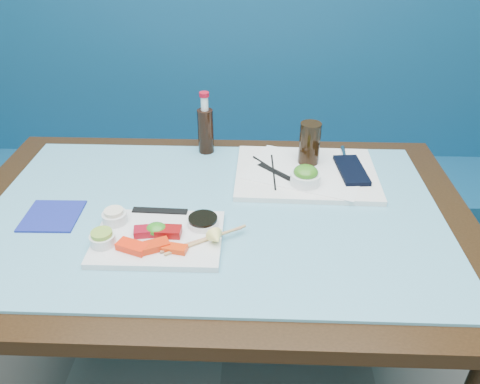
{
  "coord_description": "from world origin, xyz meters",
  "views": [
    {
      "loc": [
        0.11,
        0.41,
        1.47
      ],
      "look_at": [
        0.07,
        1.48,
        0.8
      ],
      "focal_mm": 35.0,
      "sensor_mm": 36.0,
      "label": 1
    }
  ],
  "objects_px": {
    "sashimi_plate": "(159,238)",
    "blue_napkin": "(52,216)",
    "serving_tray": "(306,173)",
    "dining_table": "(215,237)",
    "seaweed_bowl": "(305,179)",
    "booth_bench": "(232,176)",
    "cola_bottle_body": "(206,131)",
    "cola_glass": "(310,143)"
  },
  "relations": [
    {
      "from": "serving_tray",
      "to": "blue_napkin",
      "type": "relative_size",
      "value": 2.95
    },
    {
      "from": "dining_table",
      "to": "seaweed_bowl",
      "type": "distance_m",
      "value": 0.31
    },
    {
      "from": "serving_tray",
      "to": "dining_table",
      "type": "bearing_deg",
      "value": -142.29
    },
    {
      "from": "serving_tray",
      "to": "blue_napkin",
      "type": "bearing_deg",
      "value": -159.44
    },
    {
      "from": "booth_bench",
      "to": "blue_napkin",
      "type": "distance_m",
      "value": 1.06
    },
    {
      "from": "booth_bench",
      "to": "sashimi_plate",
      "type": "height_order",
      "value": "booth_bench"
    },
    {
      "from": "booth_bench",
      "to": "serving_tray",
      "type": "relative_size",
      "value": 7.14
    },
    {
      "from": "blue_napkin",
      "to": "dining_table",
      "type": "bearing_deg",
      "value": 6.29
    },
    {
      "from": "booth_bench",
      "to": "cola_glass",
      "type": "bearing_deg",
      "value": -65.12
    },
    {
      "from": "seaweed_bowl",
      "to": "cola_bottle_body",
      "type": "height_order",
      "value": "cola_bottle_body"
    },
    {
      "from": "cola_glass",
      "to": "seaweed_bowl",
      "type": "bearing_deg",
      "value": -98.75
    },
    {
      "from": "sashimi_plate",
      "to": "blue_napkin",
      "type": "distance_m",
      "value": 0.31
    },
    {
      "from": "seaweed_bowl",
      "to": "cola_glass",
      "type": "bearing_deg",
      "value": 81.25
    },
    {
      "from": "booth_bench",
      "to": "dining_table",
      "type": "relative_size",
      "value": 2.14
    },
    {
      "from": "seaweed_bowl",
      "to": "sashimi_plate",
      "type": "bearing_deg",
      "value": -145.52
    },
    {
      "from": "sashimi_plate",
      "to": "cola_glass",
      "type": "distance_m",
      "value": 0.56
    },
    {
      "from": "blue_napkin",
      "to": "seaweed_bowl",
      "type": "bearing_deg",
      "value": 13.81
    },
    {
      "from": "dining_table",
      "to": "cola_glass",
      "type": "relative_size",
      "value": 10.6
    },
    {
      "from": "serving_tray",
      "to": "cola_bottle_body",
      "type": "distance_m",
      "value": 0.36
    },
    {
      "from": "serving_tray",
      "to": "seaweed_bowl",
      "type": "bearing_deg",
      "value": -96.39
    },
    {
      "from": "dining_table",
      "to": "cola_glass",
      "type": "distance_m",
      "value": 0.41
    },
    {
      "from": "serving_tray",
      "to": "blue_napkin",
      "type": "height_order",
      "value": "serving_tray"
    },
    {
      "from": "sashimi_plate",
      "to": "seaweed_bowl",
      "type": "distance_m",
      "value": 0.46
    },
    {
      "from": "sashimi_plate",
      "to": "cola_bottle_body",
      "type": "xyz_separation_m",
      "value": [
        0.07,
        0.48,
        0.06
      ]
    },
    {
      "from": "cola_glass",
      "to": "blue_napkin",
      "type": "bearing_deg",
      "value": -156.97
    },
    {
      "from": "cola_glass",
      "to": "cola_bottle_body",
      "type": "relative_size",
      "value": 0.9
    },
    {
      "from": "booth_bench",
      "to": "dining_table",
      "type": "xyz_separation_m",
      "value": [
        0.0,
        -0.84,
        0.29
      ]
    },
    {
      "from": "serving_tray",
      "to": "cola_glass",
      "type": "bearing_deg",
      "value": 80.9
    },
    {
      "from": "seaweed_bowl",
      "to": "cola_glass",
      "type": "xyz_separation_m",
      "value": [
        0.02,
        0.13,
        0.05
      ]
    },
    {
      "from": "dining_table",
      "to": "sashimi_plate",
      "type": "relative_size",
      "value": 4.51
    },
    {
      "from": "dining_table",
      "to": "seaweed_bowl",
      "type": "xyz_separation_m",
      "value": [
        0.25,
        0.12,
        0.12
      ]
    },
    {
      "from": "booth_bench",
      "to": "cola_bottle_body",
      "type": "distance_m",
      "value": 0.68
    },
    {
      "from": "dining_table",
      "to": "blue_napkin",
      "type": "distance_m",
      "value": 0.44
    },
    {
      "from": "serving_tray",
      "to": "booth_bench",
      "type": "bearing_deg",
      "value": 113.44
    },
    {
      "from": "dining_table",
      "to": "blue_napkin",
      "type": "height_order",
      "value": "blue_napkin"
    },
    {
      "from": "serving_tray",
      "to": "seaweed_bowl",
      "type": "distance_m",
      "value": 0.08
    },
    {
      "from": "cola_bottle_body",
      "to": "blue_napkin",
      "type": "distance_m",
      "value": 0.54
    },
    {
      "from": "seaweed_bowl",
      "to": "blue_napkin",
      "type": "bearing_deg",
      "value": -166.19
    },
    {
      "from": "cola_glass",
      "to": "blue_napkin",
      "type": "relative_size",
      "value": 0.93
    },
    {
      "from": "serving_tray",
      "to": "sashimi_plate",
      "type": "bearing_deg",
      "value": -138.02
    },
    {
      "from": "cola_bottle_body",
      "to": "booth_bench",
      "type": "bearing_deg",
      "value": 83.79
    },
    {
      "from": "booth_bench",
      "to": "serving_tray",
      "type": "bearing_deg",
      "value": -67.77
    }
  ]
}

